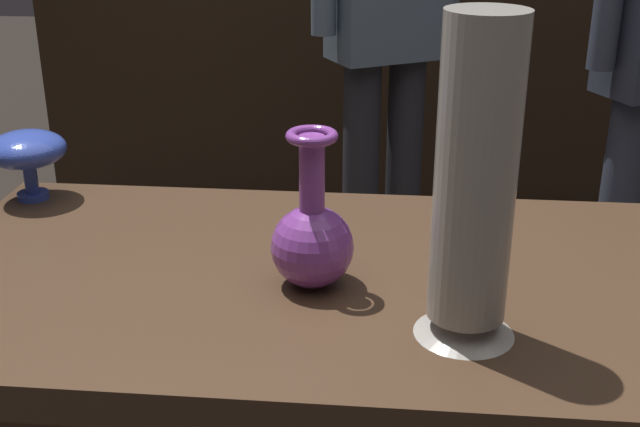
{
  "coord_description": "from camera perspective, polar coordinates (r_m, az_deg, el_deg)",
  "views": [
    {
      "loc": [
        0.09,
        -1.06,
        1.34
      ],
      "look_at": [
        -0.01,
        -0.02,
        0.9
      ],
      "focal_mm": 46.08,
      "sensor_mm": 36.0,
      "label": 1
    }
  ],
  "objects": [
    {
      "name": "visitor_center_back",
      "position": [
        2.41,
        4.72,
        14.58
      ],
      "size": [
        0.42,
        0.32,
        1.7
      ],
      "rotation": [
        0.0,
        0.0,
        3.66
      ],
      "color": "#232328",
      "rests_on": "ground_plane"
    },
    {
      "name": "vase_left_accent",
      "position": [
        1.52,
        -19.69,
        4.1
      ],
      "size": [
        0.14,
        0.14,
        0.12
      ],
      "color": "#2D429E",
      "rests_on": "display_plinth"
    },
    {
      "name": "vase_centerpiece",
      "position": [
        1.13,
        -0.54,
        -1.67
      ],
      "size": [
        0.12,
        0.12,
        0.22
      ],
      "color": "#7A388E",
      "rests_on": "display_plinth"
    },
    {
      "name": "vase_tall_behind",
      "position": [
        0.98,
        10.67,
        1.54
      ],
      "size": [
        0.13,
        0.13,
        0.4
      ],
      "color": "gray",
      "rests_on": "display_plinth"
    },
    {
      "name": "back_display_shelf",
      "position": [
        3.37,
        3.81,
        8.08
      ],
      "size": [
        2.6,
        0.4,
        0.99
      ],
      "color": "black",
      "rests_on": "ground_plane"
    }
  ]
}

